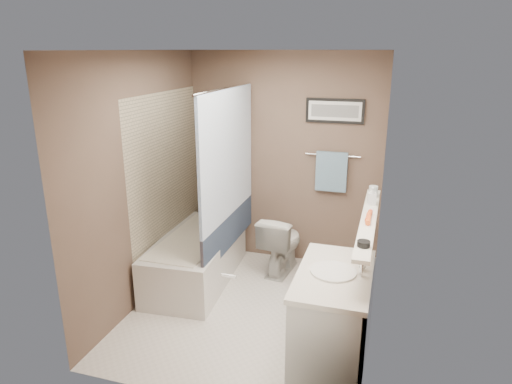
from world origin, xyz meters
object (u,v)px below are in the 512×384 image
(vanity, at_px, (333,325))
(hair_brush_front, at_px, (368,218))
(soap_bottle, at_px, (372,196))
(candle_bowl_near, at_px, (364,244))
(hair_brush_back, at_px, (369,216))
(toilet, at_px, (281,243))
(bathtub, at_px, (197,258))
(glass_jar, at_px, (373,191))

(vanity, relative_size, hair_brush_front, 4.09)
(soap_bottle, bearing_deg, candle_bowl_near, -90.00)
(candle_bowl_near, distance_m, hair_brush_back, 0.56)
(hair_brush_back, bearing_deg, vanity, -111.46)
(toilet, distance_m, soap_bottle, 1.46)
(bathtub, xyz_separation_m, candle_bowl_near, (1.79, -1.14, 0.89))
(soap_bottle, bearing_deg, hair_brush_back, -90.00)
(candle_bowl_near, distance_m, soap_bottle, 0.93)
(candle_bowl_near, relative_size, hair_brush_front, 0.41)
(toilet, height_order, candle_bowl_near, candle_bowl_near)
(bathtub, relative_size, hair_brush_front, 6.82)
(toilet, relative_size, candle_bowl_near, 7.47)
(toilet, height_order, hair_brush_front, hair_brush_front)
(toilet, relative_size, hair_brush_back, 3.06)
(toilet, bearing_deg, hair_brush_front, 137.98)
(vanity, distance_m, candle_bowl_near, 0.76)
(bathtub, bearing_deg, soap_bottle, -10.20)
(toilet, relative_size, soap_bottle, 4.31)
(vanity, xyz_separation_m, hair_brush_back, (0.19, 0.47, 0.74))
(toilet, bearing_deg, candle_bowl_near, 127.80)
(hair_brush_front, height_order, hair_brush_back, same)
(vanity, relative_size, glass_jar, 9.00)
(vanity, bearing_deg, glass_jar, 82.87)
(candle_bowl_near, height_order, soap_bottle, soap_bottle)
(toilet, xyz_separation_m, glass_jar, (0.96, -0.45, 0.83))
(hair_brush_back, bearing_deg, soap_bottle, 90.00)
(glass_jar, height_order, soap_bottle, soap_bottle)
(hair_brush_front, bearing_deg, hair_brush_back, 90.00)
(toilet, xyz_separation_m, soap_bottle, (0.96, -0.68, 0.86))
(candle_bowl_near, height_order, hair_brush_back, hair_brush_back)
(bathtub, distance_m, candle_bowl_near, 2.29)
(candle_bowl_near, relative_size, hair_brush_back, 0.41)
(vanity, height_order, glass_jar, glass_jar)
(hair_brush_back, bearing_deg, toilet, 132.53)
(bathtub, bearing_deg, toilet, 26.35)
(hair_brush_front, distance_m, soap_bottle, 0.43)
(hair_brush_back, bearing_deg, bathtub, 162.22)
(vanity, bearing_deg, hair_brush_front, 68.56)
(vanity, height_order, soap_bottle, soap_bottle)
(candle_bowl_near, bearing_deg, hair_brush_front, 90.00)
(bathtub, height_order, hair_brush_front, hair_brush_front)
(candle_bowl_near, height_order, hair_brush_front, hair_brush_front)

